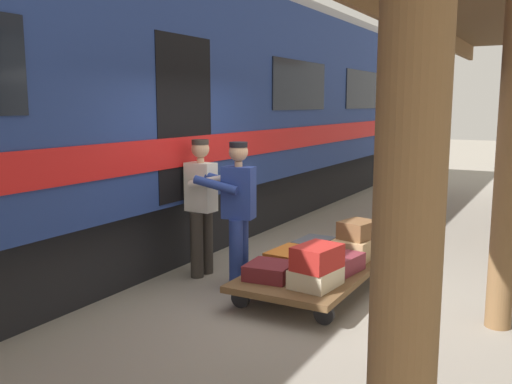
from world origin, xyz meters
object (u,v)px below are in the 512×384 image
(suitcase_slate_roller, at_px, (314,246))
(suitcase_tan_vintage, at_px, (354,248))
(train_car, at_px, (96,109))
(suitcase_burgundy_valise, at_px, (337,263))
(suitcase_orange_carryall, at_px, (294,257))
(suitcase_cream_canvas, at_px, (316,277))
(porter_in_overalls, at_px, (237,209))
(suitcase_maroon_trunk, at_px, (270,271))
(luggage_cart, at_px, (314,271))
(suitcase_red_plastic, at_px, (317,257))
(porter_by_door, at_px, (202,203))
(suitcase_brown_leather, at_px, (358,230))

(suitcase_slate_roller, distance_m, suitcase_tan_vintage, 0.53)
(train_car, relative_size, suitcase_burgundy_valise, 34.55)
(suitcase_orange_carryall, relative_size, suitcase_cream_canvas, 1.17)
(suitcase_orange_carryall, relative_size, suitcase_tan_vintage, 1.06)
(suitcase_slate_roller, xyz_separation_m, porter_in_overalls, (0.60, 0.87, 0.56))
(suitcase_slate_roller, xyz_separation_m, suitcase_maroon_trunk, (0.00, 1.19, -0.00))
(luggage_cart, bearing_deg, suitcase_red_plastic, 115.01)
(suitcase_tan_vintage, bearing_deg, suitcase_maroon_trunk, 65.89)
(luggage_cart, xyz_separation_m, suitcase_slate_roller, (0.27, -0.59, 0.13))
(suitcase_tan_vintage, distance_m, suitcase_maroon_trunk, 1.30)
(suitcase_slate_roller, relative_size, porter_by_door, 0.32)
(luggage_cart, relative_size, suitcase_maroon_trunk, 4.61)
(luggage_cart, bearing_deg, train_car, 1.73)
(porter_in_overalls, distance_m, porter_by_door, 0.61)
(luggage_cart, xyz_separation_m, suitcase_orange_carryall, (0.27, -0.00, 0.13))
(suitcase_brown_leather, bearing_deg, suitcase_red_plastic, 89.60)
(suitcase_cream_canvas, xyz_separation_m, suitcase_maroon_trunk, (0.53, 0.00, -0.01))
(suitcase_orange_carryall, height_order, suitcase_maroon_trunk, suitcase_orange_carryall)
(suitcase_maroon_trunk, height_order, porter_by_door, porter_by_door)
(suitcase_tan_vintage, xyz_separation_m, porter_by_door, (1.72, 0.72, 0.52))
(suitcase_brown_leather, xyz_separation_m, porter_by_door, (1.75, 0.74, 0.29))
(luggage_cart, height_order, suitcase_burgundy_valise, suitcase_burgundy_valise)
(train_car, distance_m, suitcase_cream_canvas, 3.89)
(train_car, height_order, suitcase_red_plastic, train_car)
(suitcase_orange_carryall, distance_m, porter_by_door, 1.32)
(suitcase_maroon_trunk, relative_size, porter_in_overalls, 0.28)
(suitcase_burgundy_valise, bearing_deg, suitcase_cream_canvas, 90.00)
(luggage_cart, bearing_deg, suitcase_tan_vintage, -114.11)
(luggage_cart, distance_m, suitcase_red_plastic, 0.76)
(porter_in_overalls, bearing_deg, suitcase_maroon_trunk, 151.69)
(suitcase_tan_vintage, distance_m, porter_in_overalls, 1.52)
(suitcase_maroon_trunk, relative_size, suitcase_red_plastic, 0.94)
(luggage_cart, xyz_separation_m, suitcase_red_plastic, (-0.29, 0.61, 0.36))
(train_car, height_order, suitcase_burgundy_valise, train_car)
(train_car, height_order, suitcase_cream_canvas, train_car)
(suitcase_burgundy_valise, bearing_deg, luggage_cart, 0.00)
(train_car, distance_m, suitcase_slate_roller, 3.46)
(luggage_cart, bearing_deg, porter_in_overalls, 17.35)
(luggage_cart, bearing_deg, suitcase_burgundy_valise, -180.00)
(porter_by_door, bearing_deg, suitcase_cream_canvas, 164.64)
(suitcase_orange_carryall, xyz_separation_m, porter_by_door, (1.19, 0.12, 0.56))
(suitcase_slate_roller, bearing_deg, porter_by_door, 31.05)
(train_car, distance_m, suitcase_burgundy_valise, 3.86)
(train_car, distance_m, suitcase_red_plastic, 3.82)
(suitcase_burgundy_valise, height_order, suitcase_slate_roller, suitcase_burgundy_valise)
(suitcase_orange_carryall, distance_m, suitcase_slate_roller, 0.59)
(train_car, xyz_separation_m, suitcase_orange_carryall, (-2.94, -0.10, -1.70))
(luggage_cart, distance_m, porter_in_overalls, 1.14)
(suitcase_tan_vintage, relative_size, suitcase_brown_leather, 1.33)
(suitcase_burgundy_valise, distance_m, suitcase_brown_leather, 0.67)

